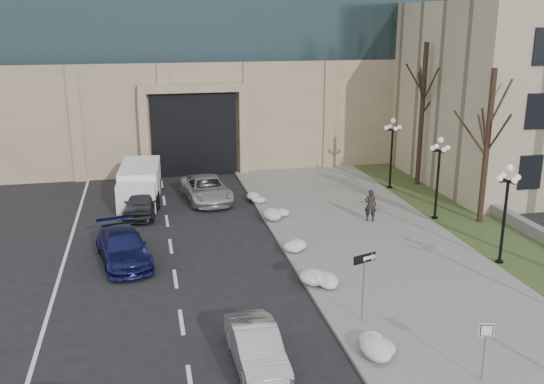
{
  "coord_description": "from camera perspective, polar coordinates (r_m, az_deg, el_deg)",
  "views": [
    {
      "loc": [
        -7.45,
        -10.75,
        11.05
      ],
      "look_at": [
        -2.01,
        14.69,
        3.5
      ],
      "focal_mm": 40.0,
      "sensor_mm": 36.0,
      "label": 1
    }
  ],
  "objects": [
    {
      "name": "tree_mid",
      "position": [
        34.35,
        19.75,
        5.94
      ],
      "size": [
        3.2,
        3.2,
        8.5
      ],
      "color": "black",
      "rests_on": "ground"
    },
    {
      "name": "lamppost_c",
      "position": [
        34.6,
        15.41,
        2.26
      ],
      "size": [
        1.18,
        1.18,
        4.76
      ],
      "color": "black",
      "rests_on": "ground"
    },
    {
      "name": "car_c",
      "position": [
        29.09,
        -13.84,
        -5.06
      ],
      "size": [
        2.99,
        5.42,
        1.49
      ],
      "primitive_type": "imported",
      "rotation": [
        0.0,
        0.0,
        0.18
      ],
      "color": "navy",
      "rests_on": "ground"
    },
    {
      "name": "box_truck",
      "position": [
        38.56,
        -12.35,
        0.73
      ],
      "size": [
        2.78,
        6.79,
        2.11
      ],
      "rotation": [
        0.0,
        0.0,
        -0.07
      ],
      "color": "white",
      "rests_on": "ground"
    },
    {
      "name": "pedestrian",
      "position": [
        33.87,
        9.24,
        -1.24
      ],
      "size": [
        0.76,
        0.61,
        1.82
      ],
      "primitive_type": "imported",
      "rotation": [
        0.0,
        0.0,
        2.84
      ],
      "color": "black",
      "rests_on": "sidewalk"
    },
    {
      "name": "snow_clump_d",
      "position": [
        25.99,
        4.65,
        -8.31
      ],
      "size": [
        1.1,
        1.6,
        0.36
      ],
      "primitive_type": "ellipsoid",
      "color": "white",
      "rests_on": "sidewalk"
    },
    {
      "name": "car_d",
      "position": [
        37.83,
        -6.19,
        0.29
      ],
      "size": [
        3.12,
        5.67,
        1.5
      ],
      "primitive_type": "imported",
      "rotation": [
        0.0,
        0.0,
        0.12
      ],
      "color": "silver",
      "rests_on": "ground"
    },
    {
      "name": "keep_sign",
      "position": [
        20.17,
        19.45,
        -12.99
      ],
      "size": [
        0.44,
        0.15,
        2.09
      ],
      "rotation": [
        0.0,
        0.0,
        -0.26
      ],
      "color": "slate",
      "rests_on": "ground"
    },
    {
      "name": "snow_clump_e",
      "position": [
        29.6,
        2.24,
        -5.12
      ],
      "size": [
        1.1,
        1.6,
        0.36
      ],
      "primitive_type": "ellipsoid",
      "color": "white",
      "rests_on": "sidewalk"
    },
    {
      "name": "stone_wall",
      "position": [
        34.77,
        22.76,
        -3.05
      ],
      "size": [
        0.5,
        30.0,
        0.7
      ],
      "primitive_type": "cube",
      "color": "slate",
      "rests_on": "ground"
    },
    {
      "name": "lamppost_b",
      "position": [
        29.2,
        21.17,
        -0.8
      ],
      "size": [
        1.18,
        1.18,
        4.76
      ],
      "color": "black",
      "rests_on": "ground"
    },
    {
      "name": "snow_clump_f",
      "position": [
        34.13,
        0.45,
        -2.18
      ],
      "size": [
        1.1,
        1.6,
        0.36
      ],
      "primitive_type": "ellipsoid",
      "color": "white",
      "rests_on": "sidewalk"
    },
    {
      "name": "car_e",
      "position": [
        35.66,
        -12.16,
        -1.0
      ],
      "size": [
        2.41,
        4.58,
        1.48
      ],
      "primitive_type": "imported",
      "rotation": [
        0.0,
        0.0,
        -0.16
      ],
      "color": "#2F2F34",
      "rests_on": "ground"
    },
    {
      "name": "snow_clump_c",
      "position": [
        21.55,
        8.92,
        -13.97
      ],
      "size": [
        1.1,
        1.6,
        0.36
      ],
      "primitive_type": "ellipsoid",
      "color": "white",
      "rests_on": "sidewalk"
    },
    {
      "name": "snow_clump_g",
      "position": [
        37.41,
        -1.13,
        -0.52
      ],
      "size": [
        1.1,
        1.6,
        0.36
      ],
      "primitive_type": "ellipsoid",
      "color": "white",
      "rests_on": "sidewalk"
    },
    {
      "name": "tree_far",
      "position": [
        41.2,
        14.04,
        8.88
      ],
      "size": [
        3.2,
        3.2,
        9.5
      ],
      "color": "black",
      "rests_on": "ground"
    },
    {
      "name": "one_way_sign",
      "position": [
        22.53,
        9.03,
        -6.87
      ],
      "size": [
        1.04,
        0.47,
        2.8
      ],
      "rotation": [
        0.0,
        0.0,
        0.35
      ],
      "color": "slate",
      "rests_on": "ground"
    },
    {
      "name": "grass_strip",
      "position": [
        32.22,
        21.75,
        -4.99
      ],
      "size": [
        4.0,
        40.0,
        0.1
      ],
      "primitive_type": "cube",
      "color": "#364824",
      "rests_on": "ground"
    },
    {
      "name": "car_b",
      "position": [
        20.36,
        -1.48,
        -14.43
      ],
      "size": [
        1.62,
        4.22,
        1.37
      ],
      "primitive_type": "imported",
      "rotation": [
        0.0,
        0.0,
        0.04
      ],
      "color": "#AEB1B6",
      "rests_on": "ground"
    },
    {
      "name": "curb",
      "position": [
        27.84,
        2.36,
        -7.06
      ],
      "size": [
        0.3,
        40.0,
        0.14
      ],
      "primitive_type": "cube",
      "color": "gray",
      "rests_on": "ground"
    },
    {
      "name": "lamppost_d",
      "position": [
        40.32,
        11.23,
        4.46
      ],
      "size": [
        1.18,
        1.18,
        4.76
      ],
      "color": "black",
      "rests_on": "ground"
    },
    {
      "name": "sidewalk",
      "position": [
        29.22,
        10.99,
        -6.23
      ],
      "size": [
        9.0,
        40.0,
        0.12
      ],
      "primitive_type": "cube",
      "color": "gray",
      "rests_on": "ground"
    }
  ]
}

